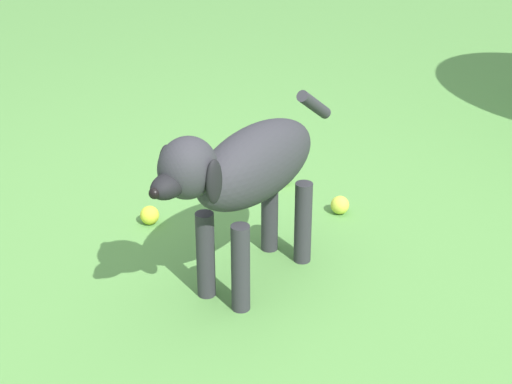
{
  "coord_description": "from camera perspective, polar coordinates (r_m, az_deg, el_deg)",
  "views": [
    {
      "loc": [
        -2.15,
        -0.13,
        1.38
      ],
      "look_at": [
        0.02,
        0.04,
        0.29
      ],
      "focal_mm": 58.18,
      "sensor_mm": 36.0,
      "label": 1
    }
  ],
  "objects": [
    {
      "name": "tennis_ball_0",
      "position": [
        3.14,
        1.93,
        1.09
      ],
      "size": [
        0.07,
        0.07,
        0.07
      ],
      "primitive_type": "sphere",
      "color": "#D0D137",
      "rests_on": "ground"
    },
    {
      "name": "tennis_ball_4",
      "position": [
        2.88,
        -7.32,
        -1.59
      ],
      "size": [
        0.07,
        0.07,
        0.07
      ],
      "primitive_type": "sphere",
      "color": "#C8D432",
      "rests_on": "ground"
    },
    {
      "name": "tennis_ball_2",
      "position": [
        2.94,
        5.79,
        -0.89
      ],
      "size": [
        0.07,
        0.07,
        0.07
      ],
      "primitive_type": "sphere",
      "color": "#C2D340",
      "rests_on": "ground"
    },
    {
      "name": "dog",
      "position": [
        2.36,
        -0.69,
        1.37
      ],
      "size": [
        0.74,
        0.48,
        0.57
      ],
      "rotation": [
        0.0,
        0.0,
        2.6
      ],
      "color": "#2D2D33",
      "rests_on": "ground"
    },
    {
      "name": "ground",
      "position": [
        2.56,
        0.83,
        -6.14
      ],
      "size": [
        14.0,
        14.0,
        0.0
      ],
      "primitive_type": "plane",
      "color": "#548C42"
    }
  ]
}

